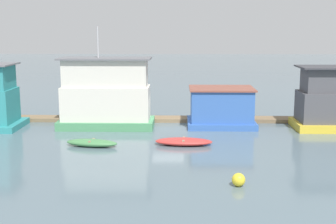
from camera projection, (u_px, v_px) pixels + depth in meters
ground_plane at (168, 127)px, 36.82m from camera, size 200.00×200.00×0.00m
dock_walkway at (169, 119)px, 39.28m from camera, size 42.40×1.69×0.30m
houseboat_green at (106, 95)px, 36.35m from camera, size 7.38×3.34×7.82m
houseboat_blue at (221, 108)px, 37.03m from camera, size 5.32×4.04×3.07m
dinghy_green at (92, 143)px, 30.87m from camera, size 3.62×1.69×0.49m
dinghy_red at (184, 142)px, 31.23m from camera, size 3.88×1.63×0.47m
buoy_yellow at (239, 180)px, 23.14m from camera, size 0.67×0.67×0.67m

